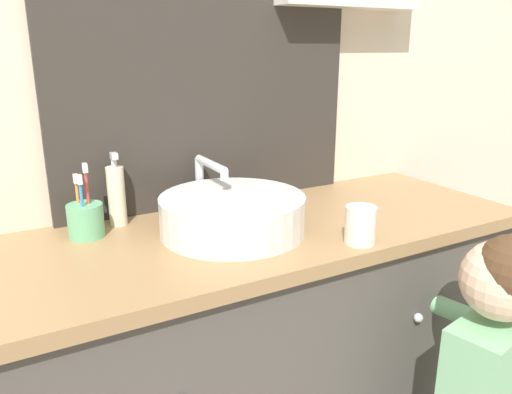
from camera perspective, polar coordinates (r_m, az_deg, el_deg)
The scene contains 7 objects.
wall_back at distance 1.48m, azimuth -4.41°, elevation 17.73°, with size 3.20×0.18×2.50m.
vanity_counter at distance 1.48m, azimuth 0.50°, elevation -18.08°, with size 1.45×0.54×0.80m.
sink_basin at distance 1.25m, azimuth -2.74°, elevation -1.80°, with size 0.36×0.42×0.16m.
toothbrush_holder at distance 1.28m, azimuth -18.90°, elevation -2.42°, with size 0.09×0.09×0.18m.
soap_dispenser at distance 1.34m, azimuth -15.65°, elevation 0.23°, with size 0.05×0.05×0.19m.
child_figure at distance 1.36m, azimuth 24.91°, elevation -17.77°, with size 0.26×0.45×0.86m.
drinking_cup at distance 1.20m, azimuth 11.86°, elevation -3.15°, with size 0.07×0.07×0.09m, color silver.
Camera 1 is at (-0.60, -0.72, 1.25)m, focal length 35.00 mm.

